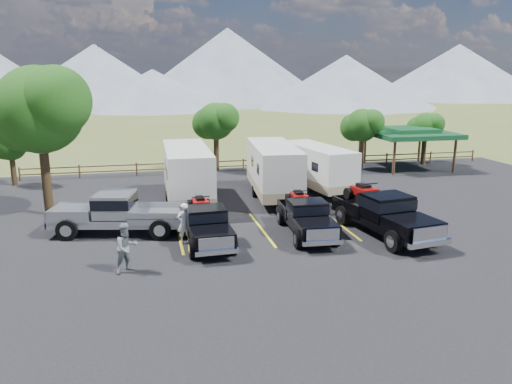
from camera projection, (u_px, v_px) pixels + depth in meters
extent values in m
plane|color=#515A26|center=(330.00, 255.00, 20.90)|extent=(320.00, 320.00, 0.00)
cube|color=black|center=(307.00, 233.00, 23.74)|extent=(44.00, 34.00, 0.04)
cube|color=yellow|center=(179.00, 235.00, 23.40)|extent=(0.12, 5.50, 0.01)
cube|color=yellow|center=(262.00, 229.00, 24.25)|extent=(0.12, 5.50, 0.01)
cube|color=yellow|center=(339.00, 224.00, 25.11)|extent=(0.12, 5.50, 0.01)
cube|color=yellow|center=(411.00, 219.00, 25.97)|extent=(0.12, 5.50, 0.01)
cylinder|color=#322213|center=(46.00, 174.00, 26.23)|extent=(0.48, 0.48, 4.48)
sphere|color=#214F13|center=(39.00, 110.00, 25.44)|extent=(4.48, 4.48, 4.48)
sphere|color=#214F13|center=(56.00, 101.00, 24.77)|extent=(3.52, 3.52, 3.52)
sphere|color=#214F13|center=(24.00, 115.00, 25.99)|extent=(3.84, 3.84, 3.84)
cylinder|color=#322213|center=(361.00, 152.00, 38.61)|extent=(0.39, 0.39, 2.80)
sphere|color=#214F13|center=(362.00, 125.00, 38.12)|extent=(2.52, 2.52, 2.52)
sphere|color=#214F13|center=(372.00, 122.00, 37.75)|extent=(1.98, 1.98, 1.98)
sphere|color=#214F13|center=(354.00, 127.00, 38.43)|extent=(2.16, 2.16, 2.16)
cylinder|color=#322213|center=(424.00, 150.00, 40.88)|extent=(0.38, 0.38, 2.52)
sphere|color=#214F13|center=(425.00, 127.00, 40.44)|extent=(2.24, 2.24, 2.24)
sphere|color=#214F13|center=(434.00, 124.00, 40.10)|extent=(1.76, 1.76, 1.76)
sphere|color=#214F13|center=(418.00, 128.00, 40.71)|extent=(1.92, 1.92, 1.92)
cylinder|color=#322213|center=(216.00, 152.00, 38.12)|extent=(0.41, 0.41, 3.08)
sphere|color=#214F13|center=(216.00, 121.00, 37.58)|extent=(2.80, 2.80, 2.80)
sphere|color=#214F13|center=(225.00, 118.00, 37.16)|extent=(2.20, 2.20, 2.20)
sphere|color=#214F13|center=(208.00, 124.00, 37.92)|extent=(2.40, 2.40, 2.40)
cylinder|color=#322213|center=(13.00, 170.00, 33.33)|extent=(0.36, 0.36, 2.24)
sphere|color=#214F13|center=(10.00, 145.00, 32.93)|extent=(2.10, 2.10, 2.10)
sphere|color=#214F13|center=(16.00, 142.00, 32.62)|extent=(1.65, 1.65, 1.65)
sphere|color=#214F13|center=(5.00, 146.00, 33.19)|extent=(1.80, 1.80, 1.80)
cylinder|color=#503522|center=(19.00, 174.00, 34.90)|extent=(0.12, 0.12, 1.00)
cylinder|color=#503522|center=(79.00, 172.00, 35.75)|extent=(0.12, 0.12, 1.00)
cylinder|color=#503522|center=(137.00, 169.00, 36.61)|extent=(0.12, 0.12, 1.00)
cylinder|color=#503522|center=(191.00, 167.00, 37.46)|extent=(0.12, 0.12, 1.00)
cylinder|color=#503522|center=(243.00, 165.00, 38.32)|extent=(0.12, 0.12, 1.00)
cylinder|color=#503522|center=(293.00, 163.00, 39.18)|extent=(0.12, 0.12, 1.00)
cylinder|color=#503522|center=(341.00, 161.00, 40.03)|extent=(0.12, 0.12, 1.00)
cylinder|color=#503522|center=(387.00, 159.00, 40.89)|extent=(0.12, 0.12, 1.00)
cylinder|color=#503522|center=(430.00, 157.00, 41.75)|extent=(0.12, 0.12, 1.00)
cylinder|color=#503522|center=(473.00, 156.00, 42.60)|extent=(0.12, 0.12, 1.00)
cube|color=#503522|center=(269.00, 165.00, 38.76)|extent=(36.00, 0.06, 0.08)
cube|color=#503522|center=(269.00, 160.00, 38.67)|extent=(36.00, 0.06, 0.08)
cylinder|color=#503522|center=(394.00, 158.00, 36.59)|extent=(0.20, 0.20, 2.60)
cylinder|color=#503522|center=(365.00, 148.00, 41.33)|extent=(0.20, 0.20, 2.60)
cylinder|color=#503522|center=(455.00, 156.00, 37.66)|extent=(0.20, 0.20, 2.60)
cylinder|color=#503522|center=(419.00, 146.00, 42.40)|extent=(0.20, 0.20, 2.60)
cube|color=#17512B|center=(409.00, 134.00, 39.15)|extent=(6.20, 6.20, 0.35)
cube|color=#17512B|center=(409.00, 130.00, 39.08)|extent=(3.50, 3.50, 0.35)
cone|color=slate|center=(96.00, 74.00, 121.58)|extent=(44.00, 44.00, 14.00)
cone|color=slate|center=(228.00, 65.00, 124.17)|extent=(52.00, 52.00, 18.00)
cone|color=slate|center=(346.00, 77.00, 137.85)|extent=(40.00, 40.00, 12.00)
cone|color=slate|center=(458.00, 72.00, 140.55)|extent=(50.00, 50.00, 15.00)
cone|color=slate|center=(153.00, 89.00, 101.37)|extent=(32.00, 32.00, 8.00)
cone|color=slate|center=(343.00, 86.00, 106.97)|extent=(40.00, 40.00, 9.00)
cube|color=black|center=(206.00, 231.00, 22.21)|extent=(1.83, 5.16, 0.32)
cube|color=black|center=(212.00, 235.00, 20.51)|extent=(1.78, 1.67, 0.45)
cube|color=black|center=(206.00, 217.00, 21.95)|extent=(1.73, 1.46, 0.90)
cube|color=black|center=(206.00, 214.00, 21.92)|extent=(1.77, 1.51, 0.40)
cube|color=black|center=(200.00, 215.00, 23.66)|extent=(1.80, 2.21, 0.49)
cube|color=silver|center=(216.00, 244.00, 19.66)|extent=(1.44, 0.12, 0.49)
cube|color=silver|center=(217.00, 252.00, 19.69)|extent=(1.76, 0.23, 0.20)
cube|color=silver|center=(197.00, 215.00, 24.74)|extent=(1.76, 0.21, 0.20)
cylinder|color=black|center=(193.00, 249.00, 20.37)|extent=(0.30, 0.82, 0.81)
cylinder|color=black|center=(233.00, 245.00, 20.79)|extent=(0.30, 0.82, 0.81)
cylinder|color=black|center=(182.00, 224.00, 23.70)|extent=(0.30, 0.82, 0.81)
cylinder|color=black|center=(217.00, 221.00, 24.12)|extent=(0.30, 0.82, 0.81)
cube|color=maroon|center=(200.00, 203.00, 23.52)|extent=(0.67, 1.19, 0.31)
cube|color=black|center=(200.00, 198.00, 23.47)|extent=(0.38, 0.68, 0.16)
cube|color=maroon|center=(202.00, 204.00, 23.04)|extent=(0.73, 0.34, 0.20)
cylinder|color=black|center=(201.00, 197.00, 23.05)|extent=(0.81, 0.08, 0.05)
cylinder|color=black|center=(193.00, 210.00, 23.00)|extent=(0.25, 0.51, 0.50)
cylinder|color=black|center=(210.00, 209.00, 23.20)|extent=(0.25, 0.51, 0.50)
cylinder|color=black|center=(190.00, 205.00, 23.93)|extent=(0.25, 0.51, 0.50)
cylinder|color=black|center=(207.00, 204.00, 24.13)|extent=(0.25, 0.51, 0.50)
cube|color=black|center=(306.00, 223.00, 23.33)|extent=(1.95, 5.18, 0.32)
cube|color=black|center=(317.00, 227.00, 21.61)|extent=(1.81, 1.71, 0.45)
cube|color=black|center=(307.00, 210.00, 23.08)|extent=(1.76, 1.49, 0.89)
cube|color=black|center=(307.00, 207.00, 23.05)|extent=(1.80, 1.55, 0.40)
cube|color=black|center=(298.00, 209.00, 24.82)|extent=(1.84, 2.24, 0.49)
cube|color=silver|center=(323.00, 235.00, 20.75)|extent=(1.43, 0.16, 0.49)
cube|color=silver|center=(323.00, 243.00, 20.78)|extent=(1.76, 0.27, 0.20)
cube|color=silver|center=(293.00, 209.00, 25.92)|extent=(1.75, 0.25, 0.20)
cylinder|color=black|center=(298.00, 239.00, 21.55)|extent=(0.32, 0.82, 0.80)
cylinder|color=black|center=(335.00, 237.00, 21.81)|extent=(0.32, 0.82, 0.80)
cylinder|color=black|center=(281.00, 216.00, 24.94)|extent=(0.32, 0.82, 0.80)
cylinder|color=black|center=(313.00, 215.00, 25.20)|extent=(0.32, 0.82, 0.80)
cube|color=maroon|center=(298.00, 197.00, 24.68)|extent=(0.69, 1.20, 0.31)
cube|color=black|center=(299.00, 193.00, 24.62)|extent=(0.40, 0.69, 0.16)
cube|color=maroon|center=(301.00, 198.00, 24.18)|extent=(0.73, 0.35, 0.20)
cylinder|color=black|center=(301.00, 191.00, 24.20)|extent=(0.81, 0.10, 0.05)
cylinder|color=black|center=(293.00, 203.00, 24.18)|extent=(0.26, 0.51, 0.50)
cylinder|color=black|center=(309.00, 203.00, 24.31)|extent=(0.26, 0.51, 0.50)
cylinder|color=black|center=(288.00, 198.00, 25.13)|extent=(0.26, 0.51, 0.50)
cylinder|color=black|center=(304.00, 198.00, 25.25)|extent=(0.26, 0.51, 0.50)
cube|color=black|center=(385.00, 221.00, 23.27)|extent=(2.77, 6.25, 0.38)
cube|color=black|center=(413.00, 225.00, 21.33)|extent=(2.28, 2.17, 0.53)
cube|color=black|center=(387.00, 206.00, 22.97)|extent=(2.20, 1.91, 1.06)
cube|color=black|center=(387.00, 203.00, 22.93)|extent=(2.25, 1.98, 0.48)
cube|color=black|center=(362.00, 205.00, 24.93)|extent=(2.37, 2.80, 0.58)
cube|color=silver|center=(430.00, 234.00, 20.36)|extent=(1.69, 0.32, 0.58)
cube|color=silver|center=(430.00, 244.00, 20.40)|extent=(2.08, 0.48, 0.23)
cube|color=silver|center=(349.00, 206.00, 26.17)|extent=(2.08, 0.46, 0.23)
cylinder|color=black|center=(394.00, 241.00, 21.06)|extent=(0.45, 0.99, 0.95)
cylinder|color=black|center=(432.00, 236.00, 21.75)|extent=(0.45, 0.99, 0.95)
cylinder|color=black|center=(343.00, 215.00, 24.87)|extent=(0.45, 0.99, 0.95)
cylinder|color=black|center=(377.00, 211.00, 25.56)|extent=(0.45, 0.99, 0.95)
cube|color=maroon|center=(363.00, 191.00, 24.76)|extent=(0.93, 1.47, 0.37)
cube|color=black|center=(363.00, 186.00, 24.70)|extent=(0.53, 0.85, 0.19)
cube|color=maroon|center=(370.00, 192.00, 24.21)|extent=(0.89, 0.49, 0.23)
cylinder|color=black|center=(369.00, 184.00, 24.22)|extent=(0.95, 0.20, 0.06)
cylinder|color=black|center=(361.00, 199.00, 24.12)|extent=(0.36, 0.63, 0.59)
cylinder|color=black|center=(378.00, 197.00, 24.45)|extent=(0.36, 0.63, 0.59)
cylinder|color=black|center=(349.00, 194.00, 25.18)|extent=(0.36, 0.63, 0.59)
cylinder|color=black|center=(365.00, 192.00, 25.50)|extent=(0.36, 0.63, 0.59)
cube|color=silver|center=(187.00, 171.00, 28.62)|extent=(2.50, 7.56, 2.71)
cube|color=gray|center=(188.00, 189.00, 28.86)|extent=(2.53, 7.59, 0.60)
cube|color=black|center=(167.00, 174.00, 26.52)|extent=(0.03, 0.90, 0.60)
cube|color=black|center=(212.00, 172.00, 27.01)|extent=(0.03, 0.90, 0.60)
cylinder|color=black|center=(168.00, 197.00, 29.04)|extent=(0.26, 0.71, 0.70)
cylinder|color=black|center=(207.00, 195.00, 29.50)|extent=(0.26, 0.71, 0.70)
cube|color=black|center=(195.00, 217.00, 24.51)|extent=(0.14, 1.81, 0.10)
cube|color=silver|center=(274.00, 167.00, 29.89)|extent=(3.05, 7.61, 2.67)
cube|color=gray|center=(273.00, 184.00, 30.13)|extent=(3.08, 7.65, 0.59)
cube|color=black|center=(258.00, 169.00, 27.89)|extent=(0.10, 0.89, 0.59)
cube|color=black|center=(300.00, 168.00, 28.19)|extent=(0.10, 0.89, 0.59)
cylinder|color=black|center=(255.00, 191.00, 30.40)|extent=(0.31, 0.71, 0.69)
cylinder|color=black|center=(290.00, 190.00, 30.68)|extent=(0.31, 0.71, 0.69)
cube|color=black|center=(288.00, 210.00, 25.78)|extent=(0.28, 1.78, 0.10)
cube|color=silver|center=(317.00, 165.00, 31.62)|extent=(3.19, 6.93, 2.40)
cube|color=gray|center=(317.00, 179.00, 31.84)|extent=(3.22, 6.96, 0.53)
cube|color=black|center=(315.00, 167.00, 29.67)|extent=(0.15, 0.79, 0.53)
cube|color=black|center=(346.00, 164.00, 30.46)|extent=(0.15, 0.79, 0.53)
cylinder|color=black|center=(301.00, 187.00, 31.82)|extent=(0.32, 0.65, 0.62)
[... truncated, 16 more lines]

